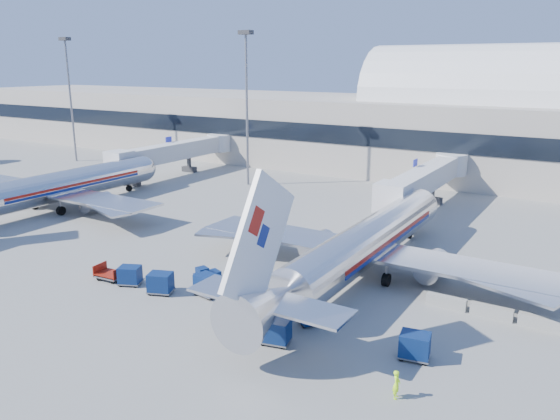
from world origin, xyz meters
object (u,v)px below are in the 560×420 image
Objects in this scene: airliner_main at (363,244)px; tug_right at (305,312)px; airliner_mid at (52,188)px; cart_solo_near at (276,331)px; jetbridge_near at (429,177)px; tug_lead at (227,290)px; cart_open_red at (111,275)px; barrier_near at (446,302)px; mast_west at (247,86)px; cart_train_a at (208,285)px; cart_solo_far at (415,346)px; jetbridge_mid at (180,151)px; tug_left at (206,275)px; cart_train_b at (161,283)px; cart_train_c at (130,275)px; barrier_mid at (492,312)px; mast_far_west at (69,81)px; barrier_far at (541,323)px; ramp_worker at (397,384)px.

airliner_main reaches higher than tug_right.
airliner_mid reaches higher than cart_solo_near.
jetbridge_near is 13.12× the size of tug_lead.
tug_right reaches higher than cart_open_red.
barrier_near is at bearing -2.87° from airliner_mid.
mast_west is 49.33m from barrier_near.
mast_west is at bearing 165.53° from tug_right.
cart_open_red is at bearing -26.89° from airliner_mid.
airliner_main reaches higher than jetbridge_near.
cart_solo_far is (17.20, -0.76, -0.01)m from cart_train_a.
tug_left is at bearing -45.70° from jetbridge_mid.
mast_west is at bearing 122.96° from tug_lead.
airliner_mid reaches higher than cart_train_b.
cart_train_b is 0.94× the size of cart_open_red.
cart_solo_far is at bearing -76.75° from tug_left.
mast_west reaches higher than cart_solo_near.
jetbridge_mid is at bearing 149.36° from airliner_main.
jetbridge_near is 36.68m from tug_right.
airliner_mid is at bearing 96.95° from tug_left.
jetbridge_near reaches higher than tug_left.
mast_west reaches higher than cart_train_b.
cart_train_b is 3.43m from cart_train_c.
cart_train_c reaches higher than barrier_near.
airliner_main is at bearing 167.50° from barrier_mid.
cart_open_red is (-26.36, -1.07, -0.46)m from cart_solo_far.
tug_right is 1.23× the size of cart_solo_far.
mast_far_west is 10.58× the size of cart_train_a.
barrier_far is 1.39× the size of cart_solo_far.
jetbridge_near is 40.52m from cart_solo_near.
mast_west is 41.41m from tug_left.
barrier_far is 1.43× the size of tug_lead.
barrier_near is at bearing 180.00° from barrier_mid.
cart_train_a is at bearing -161.86° from tug_lead.
cart_train_b is 1.07× the size of cart_solo_near.
ramp_worker is (8.92, -1.66, -0.07)m from cart_solo_near.
tug_lead reaches higher than barrier_near.
jetbridge_near is at bearing 33.59° from airliner_mid.
jetbridge_near is 40.72m from cart_train_c.
mast_far_west reaches higher than jetbridge_near.
airliner_mid is at bearing 177.31° from barrier_mid.
barrier_near is at bearing 3.50° from cart_train_b.
cart_train_b is (17.68, -37.50, -13.88)m from mast_west.
tug_right is (-8.07, -7.65, 0.27)m from barrier_near.
barrier_mid is 1.43× the size of tug_lead.
cart_train_b reaches higher than ramp_worker.
jetbridge_near is 1.22× the size of mast_far_west.
airliner_mid is 1.35× the size of jetbridge_mid.
cart_solo_near reaches higher than barrier_far.
tug_left is at bearing 155.48° from tug_lead.
cart_solo_far is at bearing 6.58° from cart_solo_near.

